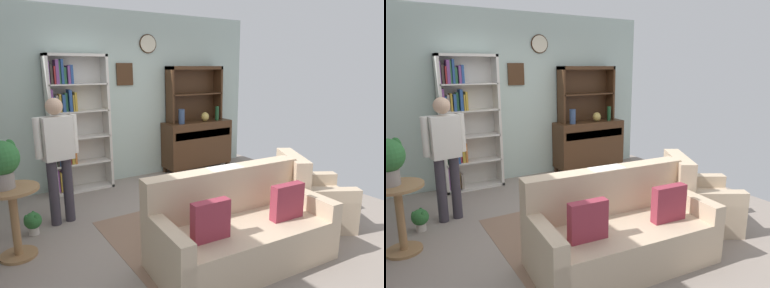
% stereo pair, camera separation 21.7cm
% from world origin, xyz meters
% --- Properties ---
extents(ground_plane, '(5.40, 4.60, 0.02)m').
position_xyz_m(ground_plane, '(0.00, 0.00, -0.01)').
color(ground_plane, gray).
extents(wall_back, '(5.00, 0.09, 2.80)m').
position_xyz_m(wall_back, '(0.00, 2.13, 1.41)').
color(wall_back, '#ADC1B7').
rests_on(wall_back, ground_plane).
extents(area_rug, '(2.61, 1.89, 0.01)m').
position_xyz_m(area_rug, '(0.20, -0.30, 0.00)').
color(area_rug, '#846651').
rests_on(area_rug, ground_plane).
extents(bookshelf, '(0.90, 0.30, 2.10)m').
position_xyz_m(bookshelf, '(-0.90, 1.94, 1.06)').
color(bookshelf, silver).
rests_on(bookshelf, ground_plane).
extents(sideboard, '(1.30, 0.45, 0.92)m').
position_xyz_m(sideboard, '(1.31, 1.86, 0.51)').
color(sideboard, '#422816').
rests_on(sideboard, ground_plane).
extents(sideboard_hutch, '(1.10, 0.26, 1.00)m').
position_xyz_m(sideboard_hutch, '(1.31, 1.97, 1.56)').
color(sideboard_hutch, '#422816').
rests_on(sideboard_hutch, sideboard).
extents(vase_tall, '(0.11, 0.11, 0.26)m').
position_xyz_m(vase_tall, '(0.92, 1.78, 1.05)').
color(vase_tall, '#33476B').
rests_on(vase_tall, sideboard).
extents(vase_round, '(0.15, 0.15, 0.17)m').
position_xyz_m(vase_round, '(1.44, 1.79, 1.01)').
color(vase_round, tan).
rests_on(vase_round, sideboard).
extents(bottle_wine, '(0.07, 0.07, 0.27)m').
position_xyz_m(bottle_wine, '(1.70, 1.77, 1.05)').
color(bottle_wine, '#194223').
rests_on(bottle_wine, sideboard).
extents(couch_floral, '(1.86, 0.98, 0.90)m').
position_xyz_m(couch_floral, '(-0.13, -1.00, 0.31)').
color(couch_floral, '#C6AD8E').
rests_on(couch_floral, ground_plane).
extents(armchair_floral, '(1.05, 1.04, 0.88)m').
position_xyz_m(armchair_floral, '(1.18, -0.84, 0.29)').
color(armchair_floral, '#C6AD8E').
rests_on(armchair_floral, ground_plane).
extents(plant_stand, '(0.52, 0.52, 0.74)m').
position_xyz_m(plant_stand, '(-1.98, 0.29, 0.46)').
color(plant_stand, '#997047').
rests_on(plant_stand, ground_plane).
extents(potted_plant_large, '(0.35, 0.35, 0.48)m').
position_xyz_m(potted_plant_large, '(-2.03, 0.33, 1.03)').
color(potted_plant_large, gray).
rests_on(potted_plant_large, plant_stand).
extents(potted_plant_small, '(0.20, 0.20, 0.27)m').
position_xyz_m(potted_plant_small, '(-1.76, 0.72, 0.16)').
color(potted_plant_small, beige).
rests_on(potted_plant_small, ground_plane).
extents(person_reading, '(0.53, 0.25, 1.56)m').
position_xyz_m(person_reading, '(-1.39, 0.87, 0.91)').
color(person_reading, '#38333D').
rests_on(person_reading, ground_plane).
extents(coffee_table, '(0.80, 0.50, 0.42)m').
position_xyz_m(coffee_table, '(0.01, -0.15, 0.35)').
color(coffee_table, '#422816').
rests_on(coffee_table, ground_plane).
extents(book_stack, '(0.22, 0.14, 0.04)m').
position_xyz_m(book_stack, '(-0.07, -0.05, 0.44)').
color(book_stack, gold).
rests_on(book_stack, coffee_table).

